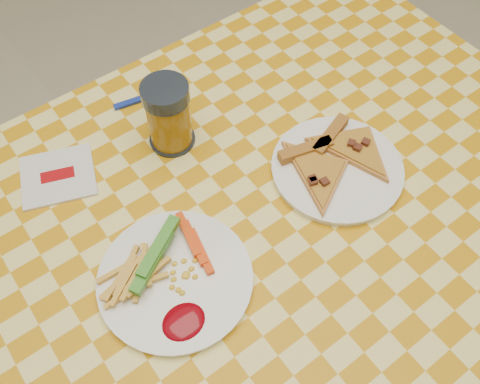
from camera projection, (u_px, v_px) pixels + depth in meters
name	position (u px, v px, depth m)	size (l,w,h in m)	color
ground	(244.00, 355.00, 1.52)	(8.00, 8.00, 0.00)	beige
table	(246.00, 239.00, 0.95)	(1.28, 0.88, 0.76)	white
plate_left	(175.00, 280.00, 0.82)	(0.24, 0.24, 0.01)	white
plate_right	(337.00, 169.00, 0.94)	(0.23, 0.23, 0.01)	white
fries_veggies	(164.00, 270.00, 0.81)	(0.20, 0.19, 0.04)	gold
pizza_slices	(334.00, 158.00, 0.94)	(0.26, 0.22, 0.02)	#BF863A
drink_glass	(169.00, 116.00, 0.93)	(0.08, 0.08, 0.14)	black
napkin	(58.00, 176.00, 0.94)	(0.16, 0.15, 0.01)	silver
fork	(152.00, 95.00, 1.04)	(0.15, 0.05, 0.01)	navy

